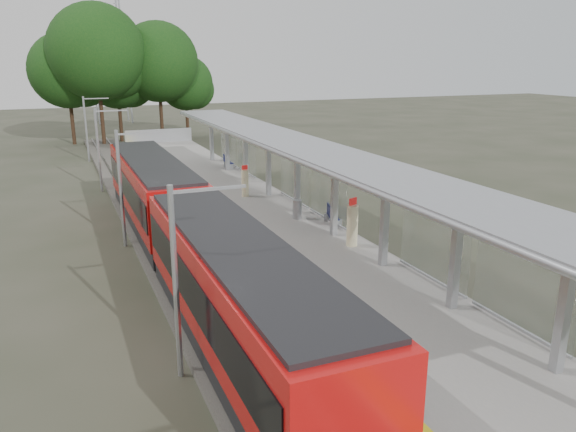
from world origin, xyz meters
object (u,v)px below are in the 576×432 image
object	(u,v)px
bench_far	(227,161)
info_pillar_far	(245,183)
info_pillar_near	(352,225)
bench_mid	(332,215)
litter_bin	(297,209)
train	(185,228)

from	to	relation	value
bench_far	info_pillar_far	xyz separation A→B (m)	(-1.50, -8.44, 0.28)
info_pillar_near	info_pillar_far	bearing A→B (deg)	77.14
bench_mid	litter_bin	world-z (taller)	litter_bin
train	litter_bin	xyz separation A→B (m)	(6.06, 2.84, -0.60)
bench_mid	info_pillar_far	size ratio (longest dim) A/B	0.78
train	bench_mid	distance (m)	7.26
info_pillar_near	litter_bin	distance (m)	4.61
bench_far	litter_bin	world-z (taller)	litter_bin
info_pillar_far	train	bearing A→B (deg)	-134.78
train	bench_far	distance (m)	17.83
train	bench_far	size ratio (longest dim) A/B	20.58
info_pillar_near	info_pillar_far	size ratio (longest dim) A/B	1.15
info_pillar_near	info_pillar_far	world-z (taller)	info_pillar_near
bench_far	train	bearing A→B (deg)	-109.82
info_pillar_far	litter_bin	world-z (taller)	info_pillar_far
bench_mid	info_pillar_far	bearing A→B (deg)	123.42
bench_far	info_pillar_far	size ratio (longest dim) A/B	0.76
bench_mid	bench_far	world-z (taller)	bench_far
bench_far	info_pillar_near	world-z (taller)	info_pillar_near
bench_mid	info_pillar_far	distance (m)	7.06
train	bench_mid	size ratio (longest dim) A/B	20.00
train	bench_far	world-z (taller)	train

